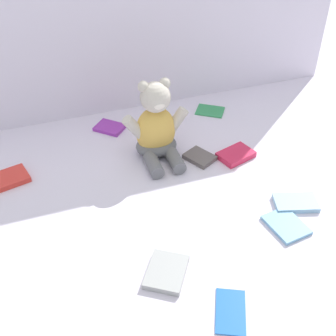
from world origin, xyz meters
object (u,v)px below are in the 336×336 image
(book_case_1, at_px, (236,155))
(book_case_2, at_px, (296,203))
(book_case_3, at_px, (166,272))
(book_case_4, at_px, (210,110))
(book_case_5, at_px, (8,179))
(book_case_0, at_px, (200,157))
(teddy_bear, at_px, (156,129))
(book_case_6, at_px, (110,128))
(book_case_7, at_px, (231,311))
(book_case_8, at_px, (286,225))

(book_case_1, bearing_deg, book_case_2, -3.91)
(book_case_3, bearing_deg, book_case_4, -87.94)
(book_case_3, distance_m, book_case_5, 0.61)
(book_case_0, bearing_deg, teddy_bear, 120.70)
(book_case_1, height_order, book_case_4, book_case_1)
(teddy_bear, bearing_deg, book_case_6, 120.96)
(book_case_0, height_order, book_case_3, book_case_3)
(book_case_0, height_order, book_case_5, book_case_5)
(book_case_0, bearing_deg, book_case_5, 143.67)
(book_case_1, height_order, book_case_2, book_case_1)
(book_case_4, bearing_deg, book_case_3, -176.78)
(book_case_5, relative_size, book_case_7, 1.02)
(teddy_bear, xyz_separation_m, book_case_2, (0.30, -0.37, -0.09))
(book_case_2, relative_size, book_case_8, 1.07)
(book_case_1, xyz_separation_m, book_case_3, (-0.37, -0.38, -0.00))
(book_case_8, bearing_deg, book_case_5, -40.76)
(book_case_0, height_order, book_case_6, book_case_0)
(book_case_4, bearing_deg, book_case_7, -165.91)
(book_case_3, relative_size, book_case_8, 1.01)
(book_case_0, bearing_deg, book_case_1, -41.47)
(book_case_0, relative_size, book_case_8, 0.80)
(book_case_7, bearing_deg, teddy_bear, 112.72)
(teddy_bear, height_order, book_case_6, teddy_bear)
(book_case_5, distance_m, book_case_6, 0.41)
(book_case_5, bearing_deg, book_case_6, -77.44)
(book_case_1, distance_m, book_case_7, 0.59)
(book_case_4, distance_m, book_case_6, 0.39)
(book_case_4, xyz_separation_m, book_case_5, (-0.75, -0.17, 0.00))
(book_case_0, distance_m, book_case_1, 0.12)
(book_case_4, bearing_deg, book_case_8, -149.68)
(book_case_3, distance_m, book_case_7, 0.18)
(book_case_1, distance_m, book_case_4, 0.30)
(book_case_3, bearing_deg, book_case_7, 158.03)
(teddy_bear, xyz_separation_m, book_case_5, (-0.48, 0.02, -0.09))
(teddy_bear, height_order, book_case_7, teddy_bear)
(book_case_8, bearing_deg, book_case_1, -99.79)
(book_case_6, xyz_separation_m, book_case_7, (0.08, -0.83, -0.00))
(teddy_bear, height_order, book_case_8, teddy_bear)
(book_case_3, bearing_deg, book_case_8, -139.50)
(book_case_2, distance_m, book_case_5, 0.87)
(book_case_7, bearing_deg, book_case_6, 121.18)
(book_case_0, relative_size, book_case_1, 0.81)
(book_case_3, bearing_deg, book_case_6, -58.31)
(book_case_4, relative_size, book_case_8, 0.89)
(book_case_3, xyz_separation_m, book_case_5, (-0.34, 0.50, 0.00))
(book_case_2, height_order, book_case_7, book_case_2)
(teddy_bear, distance_m, book_case_3, 0.51)
(book_case_2, xyz_separation_m, book_case_6, (-0.41, 0.57, -0.00))
(book_case_4, height_order, book_case_8, same)
(book_case_0, distance_m, book_case_3, 0.48)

